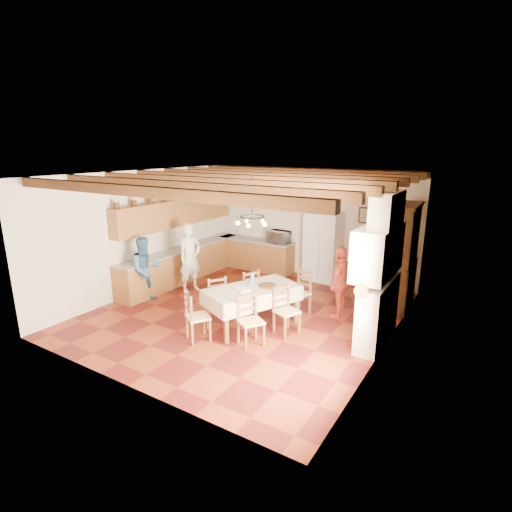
{
  "coord_description": "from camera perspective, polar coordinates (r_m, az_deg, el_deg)",
  "views": [
    {
      "loc": [
        4.5,
        -6.77,
        3.54
      ],
      "look_at": [
        0.1,
        0.3,
        1.25
      ],
      "focal_mm": 28.0,
      "sensor_mm": 36.0,
      "label": 1
    }
  ],
  "objects": [
    {
      "name": "floor",
      "position": [
        8.87,
        -1.59,
        -8.23
      ],
      "size": [
        6.0,
        6.5,
        0.02
      ],
      "primitive_type": "cube",
      "color": "#521412",
      "rests_on": "ground"
    },
    {
      "name": "ceiling",
      "position": [
        8.14,
        -1.75,
        11.64
      ],
      "size": [
        6.0,
        6.5,
        0.02
      ],
      "primitive_type": "cube",
      "color": "white",
      "rests_on": "ground"
    },
    {
      "name": "wall_back",
      "position": [
        11.18,
        7.63,
        4.72
      ],
      "size": [
        6.0,
        0.02,
        3.0
      ],
      "primitive_type": "cube",
      "color": "beige",
      "rests_on": "ground"
    },
    {
      "name": "wall_front",
      "position": [
        6.06,
        -19.01,
        -5.17
      ],
      "size": [
        6.0,
        0.02,
        3.0
      ],
      "primitive_type": "cube",
      "color": "beige",
      "rests_on": "ground"
    },
    {
      "name": "wall_left",
      "position": [
        10.31,
        -15.78,
        3.38
      ],
      "size": [
        0.02,
        6.5,
        3.0
      ],
      "primitive_type": "cube",
      "color": "beige",
      "rests_on": "ground"
    },
    {
      "name": "wall_right",
      "position": [
        7.22,
        18.68,
        -1.85
      ],
      "size": [
        0.02,
        6.5,
        3.0
      ],
      "primitive_type": "cube",
      "color": "beige",
      "rests_on": "ground"
    },
    {
      "name": "ceiling_beams",
      "position": [
        8.15,
        -1.74,
        10.94
      ],
      "size": [
        6.0,
        6.3,
        0.16
      ],
      "primitive_type": null,
      "color": "#3C210E",
      "rests_on": "ground"
    },
    {
      "name": "lower_cabinets_left",
      "position": [
        11.07,
        -10.31,
        -1.19
      ],
      "size": [
        0.6,
        4.3,
        0.86
      ],
      "primitive_type": "cube",
      "color": "brown",
      "rests_on": "ground"
    },
    {
      "name": "lower_cabinets_back",
      "position": [
        11.86,
        -0.01,
        0.17
      ],
      "size": [
        2.3,
        0.6,
        0.86
      ],
      "primitive_type": "cube",
      "color": "brown",
      "rests_on": "ground"
    },
    {
      "name": "countertop_left",
      "position": [
        10.95,
        -10.42,
        1.06
      ],
      "size": [
        0.62,
        4.3,
        0.04
      ],
      "primitive_type": "cube",
      "color": "slate",
      "rests_on": "lower_cabinets_left"
    },
    {
      "name": "countertop_back",
      "position": [
        11.75,
        -0.01,
        2.29
      ],
      "size": [
        2.34,
        0.62,
        0.04
      ],
      "primitive_type": "cube",
      "color": "slate",
      "rests_on": "lower_cabinets_back"
    },
    {
      "name": "backsplash_left",
      "position": [
        11.07,
        -11.6,
        2.86
      ],
      "size": [
        0.03,
        4.3,
        0.6
      ],
      "primitive_type": "cube",
      "color": "beige",
      "rests_on": "ground"
    },
    {
      "name": "backsplash_back",
      "position": [
        11.92,
        0.72,
        4.05
      ],
      "size": [
        2.3,
        0.03,
        0.6
      ],
      "primitive_type": "cube",
      "color": "beige",
      "rests_on": "ground"
    },
    {
      "name": "upper_cabinets",
      "position": [
        10.84,
        -11.16,
        6.12
      ],
      "size": [
        0.35,
        4.2,
        0.7
      ],
      "primitive_type": "cube",
      "color": "brown",
      "rests_on": "ground"
    },
    {
      "name": "fireplace",
      "position": [
        7.5,
        16.84,
        -1.87
      ],
      "size": [
        0.56,
        1.6,
        2.8
      ],
      "primitive_type": null,
      "color": "beige",
      "rests_on": "ground"
    },
    {
      "name": "wall_picture",
      "position": [
        10.56,
        15.33,
        5.62
      ],
      "size": [
        0.34,
        0.03,
        0.42
      ],
      "primitive_type": "cube",
      "color": "black",
      "rests_on": "ground"
    },
    {
      "name": "refrigerator",
      "position": [
        10.94,
        9.79,
        1.39
      ],
      "size": [
        1.01,
        0.86,
        1.88
      ],
      "primitive_type": "cube",
      "rotation": [
        0.0,
        0.0,
        -0.1
      ],
      "color": "white",
      "rests_on": "floor"
    },
    {
      "name": "hutch",
      "position": [
        9.4,
        20.12,
        -0.13
      ],
      "size": [
        0.6,
        1.32,
        2.36
      ],
      "primitive_type": null,
      "rotation": [
        0.0,
        0.0,
        0.04
      ],
      "color": "#3A2610",
      "rests_on": "floor"
    },
    {
      "name": "dining_table",
      "position": [
        8.03,
        -0.54,
        -5.11
      ],
      "size": [
        1.63,
        2.09,
        0.81
      ],
      "rotation": [
        0.0,
        0.0,
        -0.42
      ],
      "color": "beige",
      "rests_on": "floor"
    },
    {
      "name": "chandelier",
      "position": [
        7.63,
        -0.57,
        5.65
      ],
      "size": [
        0.47,
        0.47,
        0.03
      ],
      "primitive_type": "torus",
      "color": "black",
      "rests_on": "ground"
    },
    {
      "name": "chair_left_near",
      "position": [
        8.5,
        -5.93,
        -5.8
      ],
      "size": [
        0.56,
        0.57,
        0.96
      ],
      "primitive_type": null,
      "rotation": [
        0.0,
        0.0,
        -2.13
      ],
      "color": "brown",
      "rests_on": "floor"
    },
    {
      "name": "chair_left_far",
      "position": [
        8.86,
        -1.25,
        -4.83
      ],
      "size": [
        0.55,
        0.56,
        0.96
      ],
      "primitive_type": null,
      "rotation": [
        0.0,
        0.0,
        -2.06
      ],
      "color": "brown",
      "rests_on": "floor"
    },
    {
      "name": "chair_right_near",
      "position": [
        7.35,
        -0.75,
        -9.2
      ],
      "size": [
        0.56,
        0.57,
        0.96
      ],
      "primitive_type": null,
      "rotation": [
        0.0,
        0.0,
        1.0
      ],
      "color": "brown",
      "rests_on": "floor"
    },
    {
      "name": "chair_right_far",
      "position": [
        7.8,
        4.41,
        -7.76
      ],
      "size": [
        0.53,
        0.54,
        0.96
      ],
      "primitive_type": null,
      "rotation": [
        0.0,
        0.0,
        1.18
      ],
      "color": "brown",
      "rests_on": "floor"
    },
    {
      "name": "chair_end_near",
      "position": [
        7.62,
        -8.31,
        -8.46
      ],
      "size": [
        0.57,
        0.56,
        0.96
      ],
      "primitive_type": null,
      "rotation": [
        0.0,
        0.0,
        2.56
      ],
      "color": "brown",
      "rests_on": "floor"
    },
    {
      "name": "chair_end_far",
      "position": [
        8.75,
        6.11,
        -5.18
      ],
      "size": [
        0.53,
        0.52,
        0.96
      ],
      "primitive_type": null,
      "rotation": [
        0.0,
        0.0,
        -0.33
      ],
      "color": "brown",
      "rests_on": "floor"
    },
    {
      "name": "person_man",
      "position": [
        10.03,
        -9.39,
        -0.25
      ],
      "size": [
        0.54,
        0.71,
        1.75
      ],
      "primitive_type": "imported",
      "rotation": [
        0.0,
        0.0,
        1.36
      ],
      "color": "silver",
      "rests_on": "floor"
    },
    {
      "name": "person_woman_blue",
      "position": [
        9.62,
        -15.45,
        -1.88
      ],
      "size": [
        0.78,
        0.89,
        1.56
      ],
      "primitive_type": "imported",
      "rotation": [
        0.0,
        0.0,
        1.28
      ],
      "color": "#356289",
      "rests_on": "floor"
    },
    {
      "name": "person_woman_red",
      "position": [
        8.59,
        11.94,
        -3.69
      ],
      "size": [
        0.4,
        0.92,
        1.57
      ],
      "primitive_type": "imported",
      "rotation": [
        0.0,
        0.0,
        -1.59
      ],
      "color": "#A53420",
      "rests_on": "floor"
    },
    {
      "name": "microwave",
      "position": [
        11.33,
        3.29,
        2.75
      ],
      "size": [
        0.64,
        0.46,
        0.33
      ],
      "primitive_type": "imported",
      "rotation": [
        0.0,
        0.0,
        -0.09
      ],
      "color": "silver",
      "rests_on": "countertop_back"
    },
    {
      "name": "fridge_vase",
      "position": [
        10.73,
        10.16,
        6.95
      ],
      "size": [
        0.32,
        0.32,
        0.27
      ],
      "primitive_type": "imported",
      "rotation": [
        0.0,
        0.0,
        0.25
      ],
      "color": "#3A2610",
      "rests_on": "refrigerator"
    }
  ]
}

